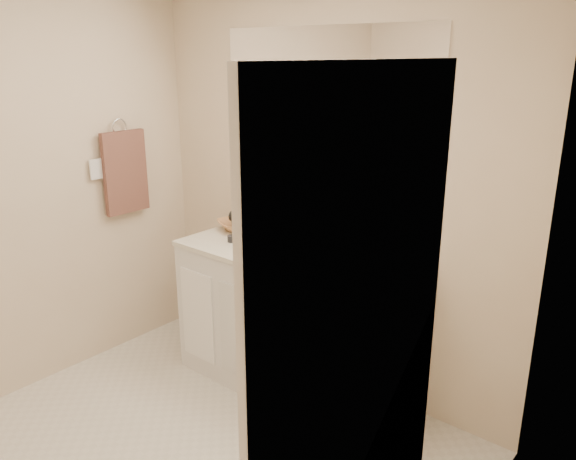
# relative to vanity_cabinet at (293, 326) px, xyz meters

# --- Properties ---
(wall_back) EXTENTS (2.60, 0.02, 2.40)m
(wall_back) POSITION_rel_vanity_cabinet_xyz_m (0.00, 0.28, 0.77)
(wall_back) COLOR beige
(wall_back) RESTS_ON floor
(wall_left) EXTENTS (0.02, 2.60, 2.40)m
(wall_left) POSITION_rel_vanity_cabinet_xyz_m (-1.30, -1.02, 0.77)
(wall_left) COLOR beige
(wall_left) RESTS_ON floor
(wall_right) EXTENTS (0.02, 2.60, 2.40)m
(wall_right) POSITION_rel_vanity_cabinet_xyz_m (1.30, -1.02, 0.77)
(wall_right) COLOR beige
(wall_right) RESTS_ON floor
(vanity_cabinet) EXTENTS (1.50, 0.55, 0.85)m
(vanity_cabinet) POSITION_rel_vanity_cabinet_xyz_m (0.00, 0.00, 0.00)
(vanity_cabinet) COLOR white
(vanity_cabinet) RESTS_ON floor
(countertop) EXTENTS (1.52, 0.57, 0.03)m
(countertop) POSITION_rel_vanity_cabinet_xyz_m (0.00, 0.00, 0.44)
(countertop) COLOR silver
(countertop) RESTS_ON vanity_cabinet
(backsplash) EXTENTS (1.52, 0.03, 0.08)m
(backsplash) POSITION_rel_vanity_cabinet_xyz_m (0.00, 0.26, 0.50)
(backsplash) COLOR silver
(backsplash) RESTS_ON countertop
(sink_basin) EXTENTS (0.37, 0.37, 0.02)m
(sink_basin) POSITION_rel_vanity_cabinet_xyz_m (0.00, -0.02, 0.44)
(sink_basin) COLOR beige
(sink_basin) RESTS_ON countertop
(faucet) EXTENTS (0.02, 0.02, 0.11)m
(faucet) POSITION_rel_vanity_cabinet_xyz_m (0.00, 0.16, 0.51)
(faucet) COLOR silver
(faucet) RESTS_ON countertop
(mirror) EXTENTS (1.48, 0.01, 1.20)m
(mirror) POSITION_rel_vanity_cabinet_xyz_m (0.00, 0.27, 1.14)
(mirror) COLOR white
(mirror) RESTS_ON wall_back
(blue_mug) EXTENTS (0.08, 0.08, 0.10)m
(blue_mug) POSITION_rel_vanity_cabinet_xyz_m (-0.12, 0.10, 0.50)
(blue_mug) COLOR navy
(blue_mug) RESTS_ON countertop
(tan_cup) EXTENTS (0.08, 0.08, 0.09)m
(tan_cup) POSITION_rel_vanity_cabinet_xyz_m (0.18, 0.12, 0.50)
(tan_cup) COLOR tan
(tan_cup) RESTS_ON countertop
(toothbrush) EXTENTS (0.03, 0.04, 0.21)m
(toothbrush) POSITION_rel_vanity_cabinet_xyz_m (0.19, 0.12, 0.60)
(toothbrush) COLOR #DE3A76
(toothbrush) RESTS_ON tan_cup
(mouthwash_bottle) EXTENTS (0.09, 0.09, 0.17)m
(mouthwash_bottle) POSITION_rel_vanity_cabinet_xyz_m (0.33, 0.04, 0.54)
(mouthwash_bottle) COLOR #0D969F
(mouthwash_bottle) RESTS_ON countertop
(clear_pump_bottle) EXTENTS (0.07, 0.07, 0.19)m
(clear_pump_bottle) POSITION_rel_vanity_cabinet_xyz_m (0.51, 0.17, 0.55)
(clear_pump_bottle) COLOR white
(clear_pump_bottle) RESTS_ON countertop
(soap_dish) EXTENTS (0.10, 0.08, 0.01)m
(soap_dish) POSITION_rel_vanity_cabinet_xyz_m (0.45, -0.09, 0.46)
(soap_dish) COLOR silver
(soap_dish) RESTS_ON countertop
(green_soap) EXTENTS (0.07, 0.06, 0.02)m
(green_soap) POSITION_rel_vanity_cabinet_xyz_m (0.45, -0.09, 0.48)
(green_soap) COLOR #87CF32
(green_soap) RESTS_ON soap_dish
(orange_comb) EXTENTS (0.11, 0.04, 0.00)m
(orange_comb) POSITION_rel_vanity_cabinet_xyz_m (0.12, -0.22, 0.46)
(orange_comb) COLOR gold
(orange_comb) RESTS_ON countertop
(dark_jar) EXTENTS (0.07, 0.07, 0.04)m
(dark_jar) POSITION_rel_vanity_cabinet_xyz_m (-0.46, -0.05, 0.47)
(dark_jar) COLOR #232428
(dark_jar) RESTS_ON countertop
(soap_bottle_white) EXTENTS (0.07, 0.07, 0.17)m
(soap_bottle_white) POSITION_rel_vanity_cabinet_xyz_m (-0.22, 0.20, 0.54)
(soap_bottle_white) COLOR white
(soap_bottle_white) RESTS_ON countertop
(soap_bottle_cream) EXTENTS (0.10, 0.10, 0.17)m
(soap_bottle_cream) POSITION_rel_vanity_cabinet_xyz_m (-0.37, 0.17, 0.54)
(soap_bottle_cream) COLOR #FFF9CF
(soap_bottle_cream) RESTS_ON countertop
(soap_bottle_yellow) EXTENTS (0.12, 0.12, 0.15)m
(soap_bottle_yellow) POSITION_rel_vanity_cabinet_xyz_m (-0.45, 0.22, 0.53)
(soap_bottle_yellow) COLOR #F4FB61
(soap_bottle_yellow) RESTS_ON countertop
(wicker_basket) EXTENTS (0.35, 0.35, 0.06)m
(wicker_basket) POSITION_rel_vanity_cabinet_xyz_m (-0.61, 0.16, 0.49)
(wicker_basket) COLOR #B17547
(wicker_basket) RESTS_ON countertop
(hair_dryer) EXTENTS (0.15, 0.09, 0.07)m
(hair_dryer) POSITION_rel_vanity_cabinet_xyz_m (-0.59, 0.16, 0.54)
(hair_dryer) COLOR black
(hair_dryer) RESTS_ON wicker_basket
(towel_ring) EXTENTS (0.01, 0.11, 0.11)m
(towel_ring) POSITION_rel_vanity_cabinet_xyz_m (-1.27, -0.25, 1.12)
(towel_ring) COLOR silver
(towel_ring) RESTS_ON wall_left
(hand_towel) EXTENTS (0.04, 0.32, 0.55)m
(hand_towel) POSITION_rel_vanity_cabinet_xyz_m (-1.25, -0.25, 0.82)
(hand_towel) COLOR #492D27
(hand_towel) RESTS_ON towel_ring
(switch_plate) EXTENTS (0.01, 0.08, 0.13)m
(switch_plate) POSITION_rel_vanity_cabinet_xyz_m (-1.27, -0.45, 0.88)
(switch_plate) COLOR white
(switch_plate) RESTS_ON wall_left
(door) EXTENTS (0.02, 0.82, 2.00)m
(door) POSITION_rel_vanity_cabinet_xyz_m (1.29, -1.32, 0.57)
(door) COLOR white
(door) RESTS_ON floor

